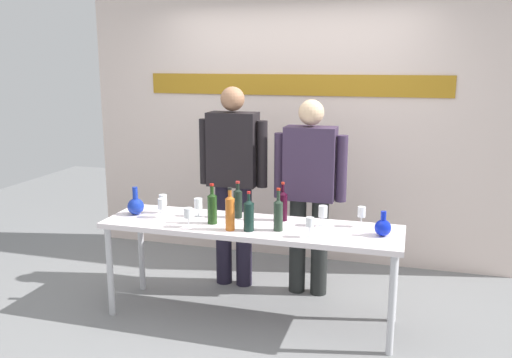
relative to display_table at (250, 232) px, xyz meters
name	(u,v)px	position (x,y,z in m)	size (l,w,h in m)	color
ground_plane	(251,317)	(0.00, 0.00, -0.70)	(10.00, 10.00, 0.00)	gray
back_wall	(294,109)	(0.00, 1.48, 0.81)	(4.22, 0.11, 3.00)	beige
display_table	(250,232)	(0.00, 0.00, 0.00)	(2.25, 0.61, 0.76)	white
decanter_blue_left	(136,205)	(-0.96, 0.00, 0.14)	(0.13, 0.13, 0.23)	#152D9D
decanter_blue_right	(383,227)	(0.97, 0.00, 0.13)	(0.12, 0.12, 0.18)	#0D22C1
presenter_left	(233,174)	(-0.34, 0.60, 0.31)	(0.61, 0.22, 1.75)	black
presenter_right	(310,185)	(0.34, 0.60, 0.25)	(0.61, 0.22, 1.66)	black
wine_bottle_0	(212,207)	(-0.28, -0.06, 0.19)	(0.07, 0.07, 0.31)	#1B3A15
wine_bottle_1	(283,205)	(0.21, 0.17, 0.19)	(0.07, 0.07, 0.30)	black
wine_bottle_2	(230,211)	(-0.10, -0.17, 0.20)	(0.07, 0.07, 0.32)	#C8631F
wine_bottle_3	(278,213)	(0.24, -0.09, 0.19)	(0.07, 0.07, 0.32)	#223225
wine_bottle_4	(249,214)	(0.03, -0.15, 0.19)	(0.08, 0.08, 0.29)	black
wine_bottle_5	(238,202)	(-0.15, 0.15, 0.19)	(0.07, 0.07, 0.29)	black
wine_glass_left_0	(198,204)	(-0.46, 0.10, 0.16)	(0.07, 0.07, 0.15)	white
wine_glass_left_1	(188,213)	(-0.42, -0.19, 0.17)	(0.07, 0.07, 0.15)	white
wine_glass_left_2	(162,204)	(-0.71, -0.02, 0.17)	(0.06, 0.06, 0.15)	white
wine_glass_left_3	(163,200)	(-0.77, 0.10, 0.17)	(0.06, 0.06, 0.15)	white
wine_glass_right_0	(362,212)	(0.80, 0.17, 0.17)	(0.06, 0.06, 0.15)	white
wine_glass_right_1	(323,212)	(0.53, 0.12, 0.17)	(0.07, 0.07, 0.15)	white
wine_glass_right_2	(310,223)	(0.48, -0.18, 0.17)	(0.06, 0.06, 0.14)	white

